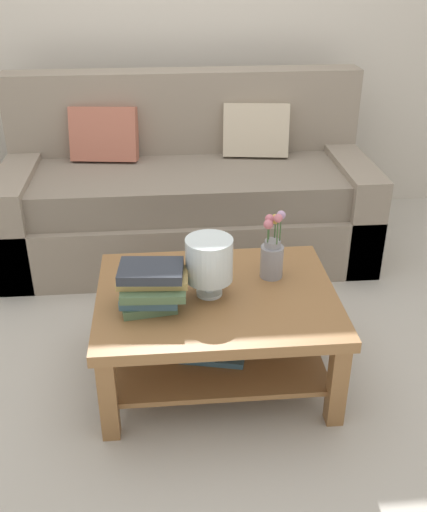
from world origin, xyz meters
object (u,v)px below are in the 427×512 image
Objects in this scene: couch at (188,195)px; flower_pitcher at (272,253)px; book_stack_main at (151,286)px; coffee_table at (216,316)px; glass_hurricane_vase at (209,261)px.

couch is 1.21m from flower_pitcher.
couch reaches higher than book_stack_main.
book_stack_main is 0.57m from flower_pitcher.
flower_pitcher is at bearing -74.59° from couch.
couch is 1.38m from book_stack_main.
book_stack_main is (-0.21, -1.35, 0.17)m from couch.
book_stack_main reaches higher than coffee_table.
glass_hurricane_vase is 0.81× the size of flower_pitcher.
book_stack_main is 1.13× the size of glass_hurricane_vase.
coffee_table is 3.94× the size of glass_hurricane_vase.
glass_hurricane_vase is (0.24, 0.07, 0.07)m from book_stack_main.
coffee_table is at bearing 1.50° from glass_hurricane_vase.
couch is at bearing 81.08° from book_stack_main.
couch reaches higher than glass_hurricane_vase.
book_stack_main is 0.91× the size of flower_pitcher.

